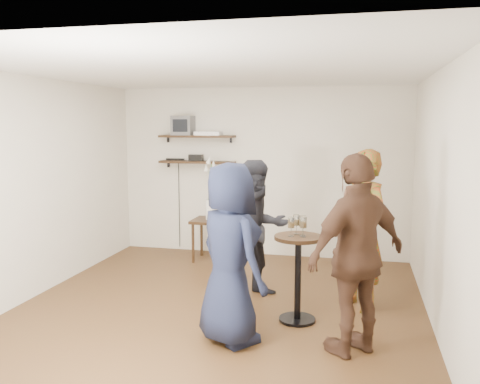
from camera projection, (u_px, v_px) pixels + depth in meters
The scene contains 18 objects.
room at pixel (217, 194), 5.45m from camera, with size 4.58×5.08×2.68m.
shelf_upper at pixel (197, 136), 7.90m from camera, with size 1.20×0.25×0.04m, color black.
shelf_lower at pixel (197, 162), 7.95m from camera, with size 1.20×0.25×0.04m, color black.
crt_monitor at pixel (183, 126), 7.92m from camera, with size 0.32×0.30×0.30m, color #59595B.
dvd_deck at pixel (208, 133), 7.85m from camera, with size 0.40×0.24×0.06m, color silver.
radio at pixel (196, 158), 7.95m from camera, with size 0.22×0.10×0.10m, color black.
power_strip at pixel (175, 159), 8.08m from camera, with size 0.30×0.05×0.03m, color black.
side_table at pixel (210, 226), 7.62m from camera, with size 0.53×0.53×0.62m.
vase_lilies at pixel (210, 199), 7.57m from camera, with size 0.19×0.20×0.96m.
drinks_table at pixel (298, 267), 5.24m from camera, with size 0.50×0.50×0.91m.
wine_glass_fl at pixel (291, 223), 5.15m from camera, with size 0.07×0.07×0.20m.
wine_glass_fr at pixel (303, 223), 5.13m from camera, with size 0.07×0.07×0.21m.
wine_glass_bl at pixel (296, 221), 5.26m from camera, with size 0.07×0.07×0.20m.
wine_glass_br at pixel (303, 222), 5.19m from camera, with size 0.07×0.07×0.21m.
person_plaid at pixel (363, 230), 5.59m from camera, with size 0.65×0.43×1.78m, color #A62413.
person_dark at pixel (258, 229), 5.96m from camera, with size 0.79×0.62×1.63m, color black.
person_navy at pixel (230, 254), 4.72m from camera, with size 0.83×0.54×1.70m, color black.
person_brown at pixel (357, 255), 4.47m from camera, with size 1.06×0.44×1.80m, color #452B1D.
Camera 1 is at (1.48, -5.20, 2.05)m, focal length 38.00 mm.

